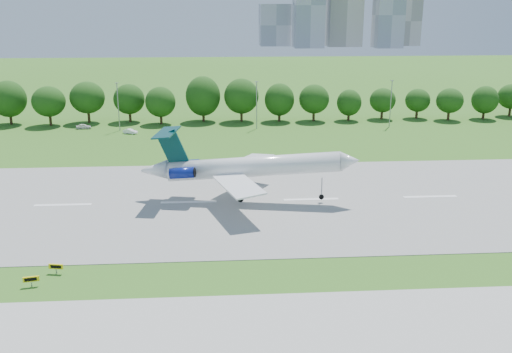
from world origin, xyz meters
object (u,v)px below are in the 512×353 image
object	(u,v)px
taxi_sign_left	(31,279)
service_vehicle_a	(130,131)
airliner	(242,166)
service_vehicle_b	(84,126)

from	to	relation	value
taxi_sign_left	service_vehicle_a	xyz separation A→B (m)	(-0.40, 80.86, -0.32)
airliner	taxi_sign_left	bearing A→B (deg)	-123.49
airliner	taxi_sign_left	distance (m)	38.00
service_vehicle_a	service_vehicle_b	world-z (taller)	service_vehicle_b
service_vehicle_b	service_vehicle_a	bearing A→B (deg)	-122.60
service_vehicle_a	taxi_sign_left	bearing A→B (deg)	-155.46
taxi_sign_left	service_vehicle_b	xyz separation A→B (m)	(-13.22, 87.60, -0.27)
airliner	service_vehicle_a	xyz separation A→B (m)	(-25.57, 52.83, -5.24)
taxi_sign_left	service_vehicle_a	size ratio (longest dim) A/B	0.49
service_vehicle_a	service_vehicle_b	bearing A→B (deg)	86.51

